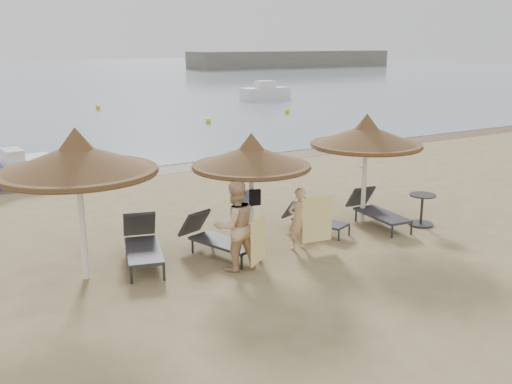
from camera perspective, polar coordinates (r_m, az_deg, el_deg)
ground at (r=13.22m, az=3.14°, el=-5.74°), size 160.00×160.00×0.00m
wet_sand_strip at (r=21.34m, az=-11.10°, el=1.98°), size 200.00×1.60×0.01m
palapa_left at (r=11.46m, az=-17.46°, el=3.11°), size 3.10×3.10×3.07m
palapa_center at (r=12.77m, az=-0.48°, el=3.52°), size 2.71×2.71×2.68m
palapa_right at (r=14.98m, az=10.97°, el=5.51°), size 2.89×2.89×2.87m
lounger_far_left at (r=12.60m, az=-11.30°, el=-5.00°), size 1.24×2.24×0.96m
lounger_near_left at (r=12.84m, az=-4.12°, el=-4.48°), size 1.25×2.11×0.90m
lounger_near_right at (r=14.43m, az=5.65°, el=-2.58°), size 1.13×1.79×0.76m
lounger_far_right at (r=15.17m, az=11.85°, el=-1.73°), size 0.83×2.04×0.89m
side_table at (r=15.42m, az=16.23°, el=-1.80°), size 0.68×0.68×0.82m
person_left at (r=11.74m, az=-2.11°, el=-2.71°), size 1.03×0.69×2.21m
person_right at (r=12.97m, az=4.29°, el=-2.20°), size 0.81×0.56×1.70m
towel_left at (r=11.76m, az=0.23°, el=-4.85°), size 0.60×0.41×0.99m
towel_right at (r=13.01m, az=6.17°, el=-2.74°), size 0.75×0.12×1.06m
bag_patterned at (r=13.15m, az=-0.87°, el=-0.55°), size 0.29×0.17×0.35m
bag_dark at (r=12.84m, az=-0.11°, el=-0.55°), size 0.27×0.14×0.36m
pedal_boat at (r=20.89m, az=-21.89°, el=2.12°), size 2.62×1.66×1.17m
buoy_mid at (r=42.02m, az=-15.52°, el=8.16°), size 0.34×0.34×0.34m
buoy_right at (r=38.34m, az=3.14°, el=8.07°), size 0.33×0.33×0.33m
buoy_extra at (r=33.69m, az=-4.80°, el=7.10°), size 0.31×0.31×0.31m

